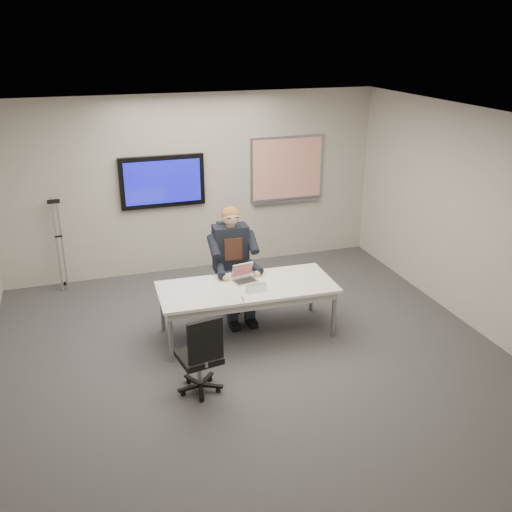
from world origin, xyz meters
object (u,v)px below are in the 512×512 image
object	(u,v)px
conference_table	(247,291)
laptop	(244,276)
office_chair_near	(201,369)
seated_person	(235,274)
office_chair_far	(230,287)

from	to	relation	value
conference_table	laptop	bearing A→B (deg)	86.74
office_chair_near	seated_person	world-z (taller)	seated_person
conference_table	office_chair_near	xyz separation A→B (m)	(-0.85, -1.07, -0.31)
office_chair_near	laptop	bearing A→B (deg)	-134.19
conference_table	office_chair_near	size ratio (longest dim) A/B	2.35
office_chair_near	office_chair_far	bearing A→B (deg)	-123.99
conference_table	office_chair_near	world-z (taller)	office_chair_near
conference_table	seated_person	distance (m)	0.55
conference_table	seated_person	bearing A→B (deg)	91.70
office_chair_far	seated_person	size ratio (longest dim) A/B	0.64
laptop	office_chair_near	bearing A→B (deg)	-136.46
conference_table	seated_person	world-z (taller)	seated_person
office_chair_far	laptop	bearing A→B (deg)	-82.24
office_chair_far	conference_table	bearing A→B (deg)	-83.61
seated_person	laptop	world-z (taller)	seated_person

